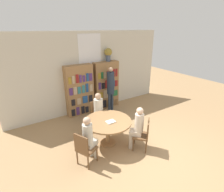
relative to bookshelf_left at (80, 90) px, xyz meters
The scene contains 14 objects.
ground_plane 3.41m from the bookshelf_left, 79.98° to the right, with size 16.00×16.00×0.00m, color #9E7A51.
wall_back 0.83m from the bookshelf_left, 18.81° to the left, with size 6.40×0.07×3.00m.
bookshelf_left is the anchor object (origin of this frame).
bookshelf_right 1.14m from the bookshelf_left, ahead, with size 1.02×0.34×1.88m.
flower_vase 1.77m from the bookshelf_left, ahead, with size 0.29×0.29×0.50m.
reading_table 2.19m from the bookshelf_left, 93.39° to the right, with size 1.30×1.30×0.74m.
chair_near_camera 2.80m from the bookshelf_left, 111.80° to the right, with size 0.53×0.53×0.87m.
chair_left_side 1.28m from the bookshelf_left, 86.67° to the right, with size 0.47×0.47×0.87m.
chair_far_side 2.97m from the bookshelf_left, 79.43° to the right, with size 0.57×0.57×0.87m.
seated_reader_left 1.38m from the bookshelf_left, 88.56° to the right, with size 0.34×0.41×1.24m.
seated_reader_right 2.79m from the bookshelf_left, 81.44° to the right, with size 0.39×0.39×1.22m.
seated_reader_back 2.65m from the bookshelf_left, 109.04° to the right, with size 0.39×0.35×1.23m.
librarian_standing 1.16m from the bookshelf_left, 25.86° to the right, with size 0.27×0.54×1.77m.
open_book_on_table 2.29m from the bookshelf_left, 92.89° to the right, with size 0.24×0.18×0.03m.
Camera 1 is at (-2.89, -2.49, 3.10)m, focal length 28.00 mm.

